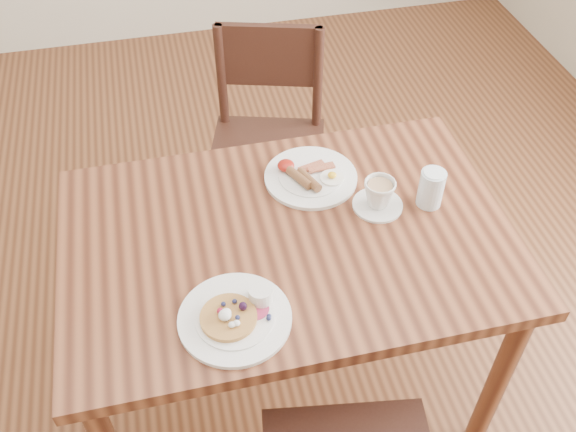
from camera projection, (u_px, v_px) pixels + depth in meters
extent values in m
plane|color=#522B17|center=(288.00, 381.00, 2.24)|extent=(5.00, 5.00, 0.00)
cube|color=brown|center=(288.00, 240.00, 1.72)|extent=(1.20, 0.80, 0.04)
cylinder|color=brown|center=(498.00, 381.00, 1.84)|extent=(0.06, 0.06, 0.71)
cylinder|color=brown|center=(412.00, 218.00, 2.31)|extent=(0.06, 0.06, 0.71)
cylinder|color=brown|center=(107.00, 270.00, 2.14)|extent=(0.06, 0.06, 0.71)
cube|color=#321912|center=(267.00, 155.00, 2.41)|extent=(0.52, 0.52, 0.04)
cylinder|color=#321912|center=(218.00, 231.00, 2.46)|extent=(0.04, 0.04, 0.43)
cylinder|color=#321912|center=(312.00, 234.00, 2.44)|extent=(0.04, 0.04, 0.43)
cylinder|color=#321912|center=(229.00, 169.00, 2.71)|extent=(0.04, 0.04, 0.43)
cylinder|color=#321912|center=(314.00, 172.00, 2.70)|extent=(0.04, 0.04, 0.43)
cylinder|color=#321912|center=(318.00, 81.00, 2.38)|extent=(0.04, 0.04, 0.43)
cylinder|color=#321912|center=(222.00, 78.00, 2.39)|extent=(0.04, 0.04, 0.43)
cube|color=#321912|center=(269.00, 55.00, 2.33)|extent=(0.37, 0.14, 0.24)
cylinder|color=white|center=(235.00, 318.00, 1.51)|extent=(0.27, 0.27, 0.01)
cylinder|color=white|center=(235.00, 317.00, 1.50)|extent=(0.19, 0.19, 0.01)
cylinder|color=#B22D59|center=(255.00, 309.00, 1.52)|extent=(0.07, 0.07, 0.00)
cylinder|color=#C68C47|center=(228.00, 317.00, 1.49)|extent=(0.13, 0.13, 0.01)
ellipsoid|color=white|center=(226.00, 315.00, 1.48)|extent=(0.03, 0.03, 0.02)
ellipsoid|color=white|center=(235.00, 324.00, 1.46)|extent=(0.02, 0.02, 0.01)
cylinder|color=white|center=(261.00, 294.00, 1.52)|extent=(0.06, 0.06, 0.04)
cylinder|color=#591E07|center=(260.00, 290.00, 1.51)|extent=(0.05, 0.05, 0.00)
sphere|color=black|center=(240.00, 306.00, 1.50)|extent=(0.02, 0.02, 0.02)
sphere|color=#1E234C|center=(235.00, 299.00, 1.51)|extent=(0.01, 0.01, 0.01)
sphere|color=#1E234C|center=(222.00, 299.00, 1.51)|extent=(0.01, 0.01, 0.01)
sphere|color=#B21938|center=(223.00, 310.00, 1.49)|extent=(0.02, 0.02, 0.02)
sphere|color=black|center=(227.00, 317.00, 1.47)|extent=(0.02, 0.02, 0.02)
sphere|color=#1E234C|center=(241.00, 318.00, 1.48)|extent=(0.01, 0.01, 0.01)
sphere|color=#1E234C|center=(266.00, 325.00, 1.48)|extent=(0.01, 0.01, 0.01)
sphere|color=#B21938|center=(269.00, 311.00, 1.50)|extent=(0.01, 0.01, 0.01)
sphere|color=black|center=(263.00, 297.00, 1.53)|extent=(0.02, 0.02, 0.02)
sphere|color=#1E234C|center=(251.00, 290.00, 1.55)|extent=(0.01, 0.01, 0.01)
cylinder|color=white|center=(311.00, 177.00, 1.86)|extent=(0.27, 0.27, 0.01)
cylinder|color=white|center=(311.00, 175.00, 1.86)|extent=(0.19, 0.19, 0.01)
cylinder|color=brown|center=(299.00, 178.00, 1.83)|extent=(0.06, 0.10, 0.03)
cylinder|color=brown|center=(309.00, 180.00, 1.82)|extent=(0.06, 0.10, 0.03)
cube|color=maroon|center=(312.00, 166.00, 1.87)|extent=(0.08, 0.04, 0.01)
cube|color=maroon|center=(321.00, 167.00, 1.87)|extent=(0.08, 0.03, 0.01)
cylinder|color=white|center=(332.00, 178.00, 1.84)|extent=(0.07, 0.07, 0.00)
ellipsoid|color=yellow|center=(332.00, 175.00, 1.83)|extent=(0.03, 0.03, 0.01)
ellipsoid|color=#A5190F|center=(286.00, 165.00, 1.86)|extent=(0.05, 0.05, 0.03)
cylinder|color=white|center=(377.00, 205.00, 1.78)|extent=(0.14, 0.14, 0.01)
imported|color=white|center=(379.00, 193.00, 1.75)|extent=(0.12, 0.12, 0.08)
cylinder|color=tan|center=(380.00, 186.00, 1.73)|extent=(0.07, 0.07, 0.00)
cylinder|color=silver|center=(431.00, 188.00, 1.76)|extent=(0.07, 0.07, 0.11)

